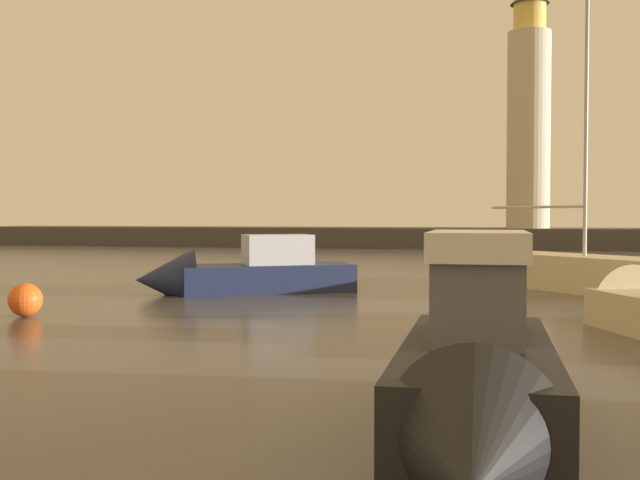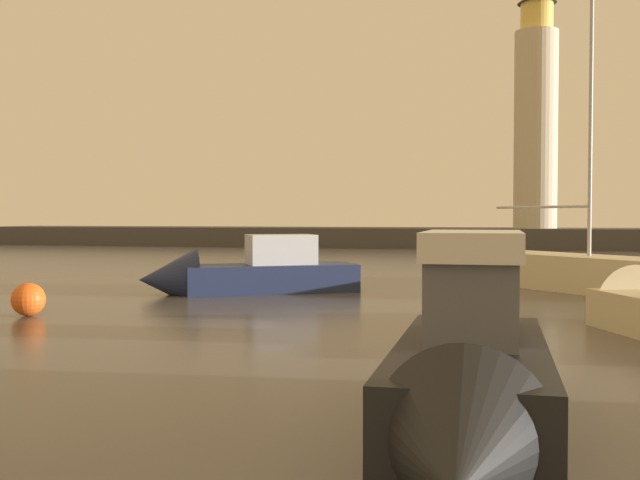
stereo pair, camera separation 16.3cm
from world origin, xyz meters
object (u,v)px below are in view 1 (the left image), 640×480
Objects in this scene: motorboat_0 at (476,382)px; sailboat_moored at (566,271)px; motorboat_3 at (235,274)px; mooring_buoy at (25,300)px; lighthouse at (529,115)px.

sailboat_moored reaches higher than motorboat_0.
mooring_buoy is at bearing -116.13° from motorboat_3.
sailboat_moored is at bearing 19.08° from motorboat_3.
lighthouse reaches higher than sailboat_moored.
motorboat_0 is at bearing -98.20° from sailboat_moored.
sailboat_moored reaches higher than motorboat_3.
sailboat_moored is at bearing 36.45° from mooring_buoy.
motorboat_3 is (-10.20, -34.33, -8.98)m from lighthouse.
mooring_buoy is at bearing -143.55° from sailboat_moored.
mooring_buoy is (-13.19, -40.42, -9.15)m from lighthouse.
lighthouse is 43.50m from mooring_buoy.
motorboat_3 is at bearing -106.55° from lighthouse.
sailboat_moored reaches higher than mooring_buoy.
sailboat_moored is 16.01m from mooring_buoy.
motorboat_3 is 10.46m from sailboat_moored.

